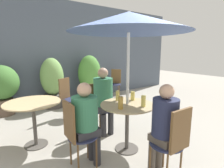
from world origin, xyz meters
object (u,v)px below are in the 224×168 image
(bistro_chair_0, at_px, (100,103))
(seated_person_2, at_px, (164,122))
(beer_glass_0, at_px, (121,103))
(beer_glass_1, at_px, (143,101))
(potted_plant_2, at_px, (90,76))
(umbrella, at_px, (129,22))
(bistro_chair_3, at_px, (116,81))
(beer_glass_2, at_px, (133,96))
(bistro_chair_2, at_px, (174,139))
(beer_glass_3, at_px, (118,96))
(potted_plant_0, at_px, (2,86))
(potted_plant_1, at_px, (52,81))
(seated_person_1, at_px, (86,118))
(bistro_chair_4, at_px, (67,95))
(cafe_table_far, at_px, (33,110))
(cafe_table_near, at_px, (127,113))
(bistro_chair_1, at_px, (76,130))
(seated_person_0, at_px, (104,96))

(bistro_chair_0, relative_size, seated_person_2, 0.79)
(beer_glass_0, xyz_separation_m, beer_glass_1, (0.34, -0.11, -0.01))
(bistro_chair_0, height_order, beer_glass_1, bistro_chair_0)
(potted_plant_2, bearing_deg, umbrella, -107.22)
(seated_person_2, bearing_deg, bistro_chair_3, -116.88)
(bistro_chair_3, relative_size, seated_person_2, 0.79)
(bistro_chair_0, xyz_separation_m, beer_glass_2, (0.19, -0.73, 0.27))
(bistro_chair_2, xyz_separation_m, beer_glass_3, (0.03, 1.09, 0.28))
(bistro_chair_0, height_order, potted_plant_0, potted_plant_0)
(potted_plant_1, relative_size, potted_plant_2, 0.96)
(seated_person_1, bearing_deg, bistro_chair_0, -39.36)
(bistro_chair_0, height_order, bistro_chair_4, same)
(bistro_chair_2, xyz_separation_m, bistro_chair_4, (-0.20, 2.69, 0.00))
(cafe_table_far, bearing_deg, bistro_chair_2, -58.34)
(cafe_table_near, xyz_separation_m, potted_plant_1, (-0.27, 2.81, 0.12))
(seated_person_2, height_order, potted_plant_0, potted_plant_0)
(beer_glass_0, distance_m, potted_plant_0, 3.26)
(bistro_chair_4, relative_size, potted_plant_0, 0.76)
(bistro_chair_3, xyz_separation_m, seated_person_1, (-2.53, -2.72, 0.14))
(beer_glass_0, relative_size, potted_plant_2, 0.13)
(bistro_chair_1, bearing_deg, beer_glass_3, -73.57)
(beer_glass_0, bearing_deg, potted_plant_0, 111.81)
(cafe_table_near, relative_size, bistro_chair_4, 0.88)
(cafe_table_far, bearing_deg, potted_plant_0, 98.41)
(beer_glass_1, distance_m, umbrella, 1.13)
(seated_person_1, bearing_deg, bistro_chair_2, -140.64)
(cafe_table_near, distance_m, beer_glass_3, 0.34)
(bistro_chair_0, height_order, seated_person_2, seated_person_2)
(bistro_chair_2, bearing_deg, potted_plant_2, -102.12)
(umbrella, bearing_deg, cafe_table_far, 139.62)
(bistro_chair_4, height_order, potted_plant_1, potted_plant_1)
(bistro_chair_4, xyz_separation_m, potted_plant_2, (1.08, 0.90, 0.23))
(seated_person_0, xyz_separation_m, beer_glass_3, (-0.02, -0.45, 0.10))
(cafe_table_far, bearing_deg, seated_person_2, -56.00)
(cafe_table_far, relative_size, seated_person_0, 0.69)
(bistro_chair_1, height_order, seated_person_2, seated_person_2)
(cafe_table_near, bearing_deg, bistro_chair_0, 88.44)
(cafe_table_far, height_order, potted_plant_2, potted_plant_2)
(umbrella, bearing_deg, bistro_chair_4, 96.99)
(seated_person_0, xyz_separation_m, seated_person_1, (-0.71, -0.68, -0.05))
(bistro_chair_0, relative_size, beer_glass_2, 6.56)
(beer_glass_2, xyz_separation_m, potted_plant_1, (-0.48, 2.69, -0.09))
(seated_person_0, relative_size, beer_glass_3, 7.73)
(cafe_table_near, distance_m, cafe_table_far, 1.50)
(beer_glass_1, height_order, potted_plant_2, potted_plant_2)
(bistro_chair_2, height_order, umbrella, umbrella)
(bistro_chair_3, relative_size, seated_person_0, 0.75)
(beer_glass_2, bearing_deg, bistro_chair_1, -174.79)
(seated_person_0, relative_size, potted_plant_0, 1.02)
(bistro_chair_0, relative_size, beer_glass_0, 5.25)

